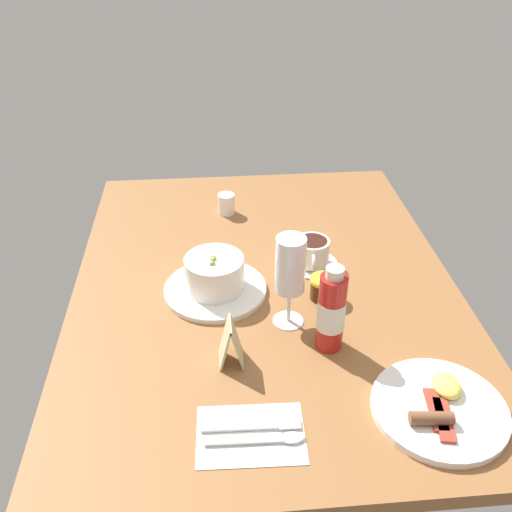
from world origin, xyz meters
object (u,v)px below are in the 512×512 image
porridge_bowl (215,277)px  jam_jar (323,288)px  creamer_jug (226,204)px  menu_card (231,342)px  wine_glass (290,269)px  sauce_bottle_red (331,312)px  cutlery_setting (254,434)px  breakfast_plate (439,407)px  coffee_cup (312,254)px

porridge_bowl → jam_jar: bearing=79.8°
creamer_jug → menu_card: bearing=-1.6°
wine_glass → jam_jar: wine_glass is taller
creamer_jug → sauce_bottle_red: size_ratio=0.33×
cutlery_setting → breakfast_plate: 31.45cm
sauce_bottle_red → breakfast_plate: sauce_bottle_red is taller
porridge_bowl → menu_card: porridge_bowl is taller
creamer_jug → jam_jar: (39.08, 18.81, -0.23)cm
sauce_bottle_red → wine_glass: bearing=-139.4°
cutlery_setting → wine_glass: (-27.63, 9.36, 12.60)cm
sauce_bottle_red → breakfast_plate: bearing=40.9°
creamer_jug → sauce_bottle_red: sauce_bottle_red is taller
wine_glass → cutlery_setting: bearing=-18.7°
jam_jar → breakfast_plate: 35.29cm
menu_card → breakfast_plate: bearing=65.9°
sauce_bottle_red → jam_jar: bearing=173.6°
wine_glass → jam_jar: bearing=130.1°
coffee_cup → wine_glass: (19.53, -8.09, 9.71)cm
porridge_bowl → sauce_bottle_red: 28.68cm
coffee_cup → porridge_bowl: bearing=-69.5°
porridge_bowl → coffee_cup: size_ratio=1.72×
cutlery_setting → wine_glass: size_ratio=0.91×
creamer_jug → jam_jar: size_ratio=1.05×
coffee_cup → creamer_jug: 32.41cm
wine_glass → breakfast_plate: size_ratio=0.87×
wine_glass → breakfast_plate: 35.71cm
porridge_bowl → creamer_jug: (-34.98, 3.96, -1.09)cm
coffee_cup → sauce_bottle_red: size_ratio=0.72×
cutlery_setting → jam_jar: 38.99cm
breakfast_plate → porridge_bowl: bearing=-135.1°
sauce_bottle_red → coffee_cup: bearing=177.1°
coffee_cup → breakfast_plate: (45.00, 13.91, -2.20)cm
creamer_jug → breakfast_plate: size_ratio=0.26×
breakfast_plate → menu_card: size_ratio=2.49×
menu_card → porridge_bowl: bearing=-173.7°
jam_jar → breakfast_plate: (32.49, 13.66, -1.65)cm
coffee_cup → jam_jar: coffee_cup is taller
sauce_bottle_red → creamer_jug: bearing=-162.3°
coffee_cup → cutlery_setting: bearing=-20.3°
jam_jar → coffee_cup: bearing=-178.8°
creamer_jug → porridge_bowl: bearing=-6.5°
cutlery_setting → menu_card: (-17.38, -2.70, 4.24)cm
porridge_bowl → wine_glass: 20.29cm
cutlery_setting → breakfast_plate: bearing=93.9°
jam_jar → sauce_bottle_red: bearing=-6.4°
coffee_cup → creamer_jug: coffee_cup is taller
breakfast_plate → menu_card: menu_card is taller
porridge_bowl → sauce_bottle_red: (18.92, 21.11, 4.34)cm
coffee_cup → menu_card: bearing=-34.1°
menu_card → creamer_jug: bearing=178.4°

